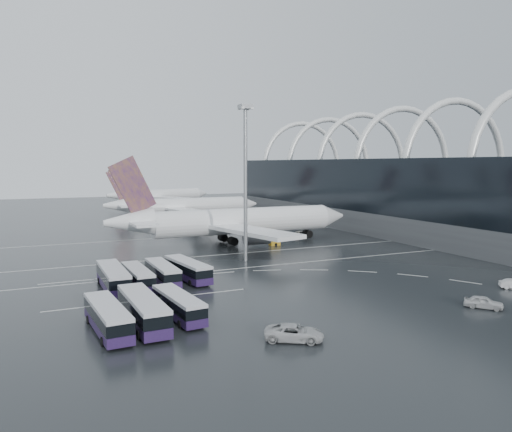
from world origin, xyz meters
name	(u,v)px	position (x,y,z in m)	size (l,w,h in m)	color
ground	(259,264)	(0.00, 0.00, 0.00)	(420.00, 420.00, 0.00)	black
terminal	(433,193)	(61.56, 19.84, 10.87)	(42.00, 160.00, 34.90)	#595C5E
lane_marking_near	(263,266)	(0.00, -2.00, 0.01)	(120.00, 0.25, 0.01)	silver
lane_marking_mid	(235,254)	(0.00, 12.00, 0.01)	(120.00, 0.25, 0.01)	silver
lane_marking_far	(194,236)	(0.00, 40.00, 0.01)	(120.00, 0.25, 0.01)	silver
bus_bay_line_south	(150,300)	(-24.00, -16.00, 0.01)	(28.00, 0.25, 0.01)	silver
bus_bay_line_north	(129,276)	(-24.00, 0.00, 0.01)	(28.00, 0.25, 0.01)	silver
airliner_main	(232,222)	(4.29, 24.17, 5.12)	(60.16, 52.95, 20.44)	white
airliner_gate_b	(181,207)	(7.41, 76.92, 4.53)	(52.03, 46.87, 18.10)	white
airliner_gate_c	(158,196)	(13.82, 135.42, 4.54)	(49.91, 45.43, 18.16)	white
bus_row_near_a	(113,278)	(-27.76, -8.33, 1.87)	(3.34, 13.83, 3.40)	#271441
bus_row_near_b	(138,277)	(-24.13, -8.15, 1.63)	(3.08, 12.10, 2.96)	#271441
bus_row_near_c	(162,272)	(-20.01, -6.97, 1.66)	(3.08, 12.33, 3.03)	#271441
bus_row_near_d	(188,269)	(-15.82, -6.72, 1.74)	(4.45, 13.08, 3.16)	#271441
bus_row_far_a	(108,317)	(-31.28, -27.35, 1.74)	(3.74, 13.06, 3.18)	#271441
bus_row_far_b	(143,310)	(-27.20, -26.62, 1.89)	(3.61, 14.04, 3.44)	#271441
bus_row_far_c	(178,305)	(-22.65, -25.43, 1.62)	(3.72, 12.15, 2.95)	#271441
van_curve_a	(294,333)	(-13.71, -38.35, 0.87)	(2.90, 6.29, 1.75)	#BDBDBD
van_curve_b	(484,302)	(14.47, -38.13, 0.81)	(1.92, 4.77, 1.62)	#BDBDBD
floodlight_mast	(245,164)	(-1.02, 3.89, 18.71)	(2.28, 2.28, 29.74)	gray
gse_cart_belly_b	(301,234)	(24.79, 27.62, 0.67)	(2.46, 1.46, 1.34)	slate
gse_cart_belly_c	(275,242)	(12.43, 18.12, 0.65)	(2.38, 1.40, 1.30)	gold
gse_cart_belly_e	(249,234)	(13.09, 34.12, 0.58)	(2.11, 1.25, 1.15)	gold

